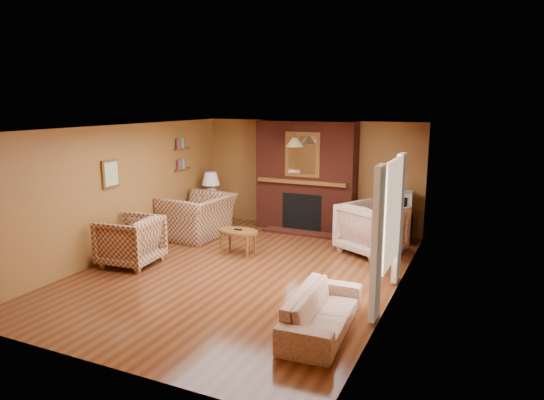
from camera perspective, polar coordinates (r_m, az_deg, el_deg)
The scene contains 20 objects.
floor at distance 8.26m, azimuth -3.49°, elevation -8.38°, with size 6.50×6.50×0.00m, color #4C2110.
ceiling at distance 7.78m, azimuth -3.71°, elevation 8.48°, with size 6.50×6.50×0.00m, color white.
wall_back at distance 10.86m, azimuth 4.51°, elevation 2.97°, with size 6.50×6.50×0.00m, color #965D2E.
wall_front at distance 5.38m, azimuth -20.20°, elevation -6.62°, with size 6.50×6.50×0.00m, color #965D2E.
wall_left at distance 9.35m, azimuth -17.24°, elevation 1.10°, with size 6.50×6.50×0.00m, color #965D2E.
wall_right at distance 7.13m, azimuth 14.45°, elevation -1.90°, with size 6.50×6.50×0.00m, color #965D2E.
fireplace at distance 10.62m, azimuth 4.01°, elevation 2.69°, with size 2.20×0.82×2.40m.
window_right at distance 6.96m, azimuth 13.73°, elevation -2.81°, with size 0.10×1.85×2.00m.
bookshelf at distance 10.73m, azimuth -10.40°, elevation 5.23°, with size 0.09×0.55×0.71m.
botanical_print at distance 9.06m, azimuth -18.46°, elevation 2.94°, with size 0.05×0.40×0.50m.
pendant_light at distance 9.89m, azimuth 2.67°, elevation 6.82°, with size 0.36×0.36×0.48m.
plaid_loveseat at distance 10.28m, azimuth -8.73°, elevation -1.90°, with size 1.37×1.20×0.89m, color maroon.
plaid_armchair at distance 8.81m, azimuth -16.35°, elevation -4.63°, with size 0.91×0.94×0.86m, color maroon.
floral_sofa at distance 6.22m, azimuth 5.90°, elevation -12.87°, with size 1.71×0.67×0.50m, color beige.
floral_armchair at distance 9.27m, azimuth 11.63°, elevation -3.31°, with size 1.01×1.04×0.95m, color beige.
coffee_table at distance 9.04m, azimuth -4.01°, elevation -3.95°, with size 0.79×0.49×0.49m.
side_table at distance 11.23m, azimuth -7.11°, elevation -1.58°, with size 0.42×0.42×0.56m, color brown.
table_lamp at distance 11.10m, azimuth -7.20°, elevation 1.73°, with size 0.41×0.41×0.68m.
tv_stand at distance 10.10m, azimuth 14.54°, elevation -3.30°, with size 0.53×0.48×0.58m, color black.
crt_tv at distance 9.97m, azimuth 14.68°, elevation -0.35°, with size 0.56×0.56×0.48m.
Camera 1 is at (3.67, -6.84, 2.81)m, focal length 32.00 mm.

